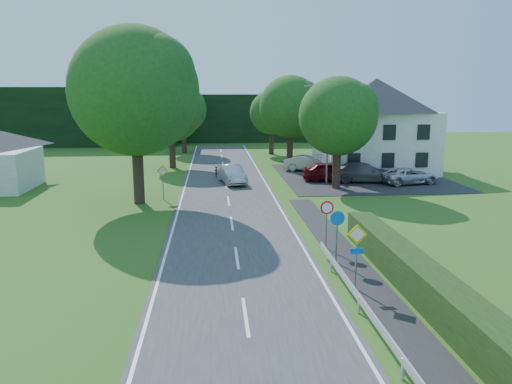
{
  "coord_description": "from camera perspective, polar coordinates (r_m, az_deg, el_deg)",
  "views": [
    {
      "loc": [
        -0.99,
        -9.46,
        7.4
      ],
      "look_at": [
        1.28,
        16.79,
        2.09
      ],
      "focal_mm": 35.0,
      "sensor_mm": 36.0,
      "label": 1
    }
  ],
  "objects": [
    {
      "name": "sign_speed_limit",
      "position": [
        23.72,
        8.09,
        -2.44
      ],
      "size": [
        0.64,
        0.11,
        2.37
      ],
      "color": "gray",
      "rests_on": "ground"
    },
    {
      "name": "streetlight",
      "position": [
        40.59,
        8.02,
        7.14
      ],
      "size": [
        2.03,
        0.18,
        8.0
      ],
      "color": "gray",
      "rests_on": "ground"
    },
    {
      "name": "parking_pad",
      "position": [
        45.01,
        11.91,
        1.72
      ],
      "size": [
        14.0,
        16.0,
        0.04
      ],
      "primitive_type": "cube",
      "color": "black",
      "rests_on": "ground"
    },
    {
      "name": "parked_car_silver_b",
      "position": [
        42.33,
        17.12,
        1.77
      ],
      "size": [
        4.99,
        2.98,
        1.3
      ],
      "primitive_type": "imported",
      "rotation": [
        0.0,
        0.0,
        1.76
      ],
      "color": "silver",
      "rests_on": "parking_pad"
    },
    {
      "name": "treeline_right",
      "position": [
        76.09,
        1.87,
        8.46
      ],
      "size": [
        30.0,
        5.0,
        7.0
      ],
      "primitive_type": "cube",
      "color": "black",
      "rests_on": "ground"
    },
    {
      "name": "line_edge_right",
      "position": [
        30.66,
        3.16,
        -2.49
      ],
      "size": [
        0.12,
        80.0,
        0.01
      ],
      "primitive_type": "cube",
      "color": "white",
      "rests_on": "road"
    },
    {
      "name": "road",
      "position": [
        30.38,
        -2.93,
        -2.67
      ],
      "size": [
        7.0,
        80.0,
        0.04
      ],
      "primitive_type": "cube",
      "color": "#363739",
      "rests_on": "ground"
    },
    {
      "name": "house_white",
      "position": [
        47.96,
        13.4,
        7.52
      ],
      "size": [
        10.6,
        8.4,
        8.6
      ],
      "color": "silver",
      "rests_on": "ground"
    },
    {
      "name": "parasol",
      "position": [
        45.97,
        7.43,
        3.28
      ],
      "size": [
        2.56,
        2.59,
        1.88
      ],
      "primitive_type": "imported",
      "rotation": [
        0.0,
        0.0,
        0.29
      ],
      "color": "#AB290D",
      "rests_on": "parking_pad"
    },
    {
      "name": "sign_priority_left",
      "position": [
        35.08,
        -10.62,
        1.89
      ],
      "size": [
        0.78,
        0.09,
        2.44
      ],
      "color": "gray",
      "rests_on": "ground"
    },
    {
      "name": "sign_roundabout",
      "position": [
        21.87,
        9.25,
        -3.92
      ],
      "size": [
        0.64,
        0.08,
        2.37
      ],
      "color": "gray",
      "rests_on": "ground"
    },
    {
      "name": "sign_priority_right",
      "position": [
        19.06,
        11.46,
        -5.92
      ],
      "size": [
        0.78,
        0.09,
        2.59
      ],
      "color": "gray",
      "rests_on": "ground"
    },
    {
      "name": "tree_right_mid",
      "position": [
        38.77,
        9.31,
        6.65
      ],
      "size": [
        7.0,
        7.0,
        8.58
      ],
      "primitive_type": null,
      "color": "#194D17",
      "rests_on": "ground"
    },
    {
      "name": "line_edge_left",
      "position": [
        30.45,
        -9.06,
        -2.72
      ],
      "size": [
        0.12,
        80.0,
        0.01
      ],
      "primitive_type": "cube",
      "color": "white",
      "rests_on": "road"
    },
    {
      "name": "parked_car_silver_a",
      "position": [
        47.31,
        5.92,
        3.28
      ],
      "size": [
        4.66,
        2.78,
        1.45
      ],
      "primitive_type": "imported",
      "rotation": [
        0.0,
        0.0,
        1.27
      ],
      "color": "#A7A7AB",
      "rests_on": "parking_pad"
    },
    {
      "name": "treeline_left",
      "position": [
        76.47,
        -25.87,
        7.73
      ],
      "size": [
        44.0,
        6.0,
        8.0
      ],
      "primitive_type": "cube",
      "color": "black",
      "rests_on": "ground"
    },
    {
      "name": "parked_car_grey",
      "position": [
        42.28,
        12.22,
        2.22
      ],
      "size": [
        5.75,
        2.92,
        1.6
      ],
      "primitive_type": "imported",
      "rotation": [
        0.0,
        0.0,
        1.44
      ],
      "color": "#56575C",
      "rests_on": "parking_pad"
    },
    {
      "name": "footpath",
      "position": [
        14.86,
        20.55,
        -19.14
      ],
      "size": [
        1.5,
        44.0,
        0.04
      ],
      "primitive_type": "cube",
      "color": "black",
      "rests_on": "ground"
    },
    {
      "name": "parked_car_red",
      "position": [
        42.27,
        8.48,
        2.34
      ],
      "size": [
        4.83,
        2.37,
        1.59
      ],
      "primitive_type": "imported",
      "rotation": [
        0.0,
        0.0,
        1.46
      ],
      "color": "#620A14",
      "rests_on": "parking_pad"
    },
    {
      "name": "line_centre",
      "position": [
        30.38,
        -2.93,
        -2.62
      ],
      "size": [
        0.12,
        80.0,
        0.01
      ],
      "primitive_type": null,
      "color": "white",
      "rests_on": "road"
    },
    {
      "name": "tree_left_far",
      "position": [
        49.72,
        -9.64,
        7.66
      ],
      "size": [
        7.0,
        7.0,
        8.58
      ],
      "primitive_type": null,
      "color": "#194D17",
      "rests_on": "ground"
    },
    {
      "name": "tree_left_back",
      "position": [
        61.65,
        -8.28,
        8.16
      ],
      "size": [
        6.6,
        6.6,
        8.07
      ],
      "primitive_type": null,
      "color": "#194D17",
      "rests_on": "ground"
    },
    {
      "name": "tree_right_back",
      "position": [
        59.98,
        1.78,
        7.94
      ],
      "size": [
        6.2,
        6.2,
        7.56
      ],
      "primitive_type": null,
      "color": "#194D17",
      "rests_on": "ground"
    },
    {
      "name": "motorcycle",
      "position": [
        44.45,
        -4.54,
        2.52
      ],
      "size": [
        0.73,
        2.02,
        1.05
      ],
      "primitive_type": "imported",
      "rotation": [
        0.0,
        0.0,
        -0.01
      ],
      "color": "black",
      "rests_on": "road"
    },
    {
      "name": "tree_main",
      "position": [
        33.87,
        -13.59,
        8.42
      ],
      "size": [
        9.4,
        9.4,
        11.64
      ],
      "primitive_type": null,
      "color": "#194D17",
      "rests_on": "ground"
    },
    {
      "name": "tree_right_far",
      "position": [
        52.15,
        3.92,
        8.24
      ],
      "size": [
        7.4,
        7.4,
        9.09
      ],
      "primitive_type": null,
      "color": "#194D17",
      "rests_on": "ground"
    },
    {
      "name": "moving_car",
      "position": [
        40.66,
        -2.75,
        2.03
      ],
      "size": [
        2.39,
        4.74,
        1.49
      ],
      "primitive_type": "imported",
      "rotation": [
        0.0,
        0.0,
        0.19
      ],
      "color": "#B3B4B8",
      "rests_on": "road"
    }
  ]
}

